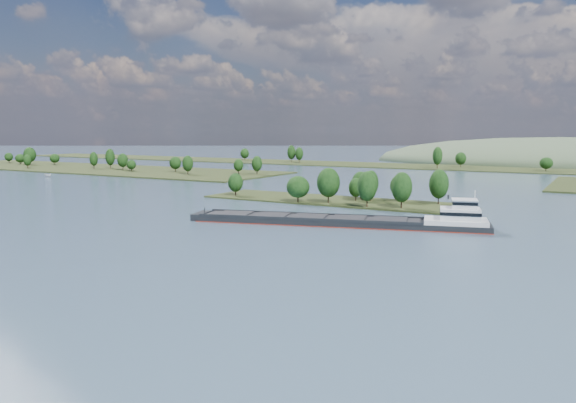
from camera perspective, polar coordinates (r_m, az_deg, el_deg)
The scene contains 7 objects.
ground at distance 170.04m, azimuth -4.73°, elevation -2.15°, with size 1800.00×1800.00×0.00m, color #374B60.
tree_island at distance 216.23m, azimuth 5.70°, elevation 1.00°, with size 100.00×32.15×14.46m.
left_bank at distance 427.91m, azimuth -19.52°, elevation 3.26°, with size 300.00×80.00×15.66m.
back_shoreline at distance 427.48m, azimuth 18.13°, elevation 3.29°, with size 900.00×60.00×16.69m.
hill_west at distance 519.98m, azimuth 25.95°, elevation 3.48°, with size 320.00×160.00×44.00m, color #405238.
cargo_barge at distance 165.61m, azimuth 6.96°, elevation -1.91°, with size 87.84×33.31×11.93m.
motorboat at distance 363.80m, azimuth -23.23°, elevation 2.47°, with size 1.99×5.29×2.04m, color silver.
Camera 1 is at (95.33, -18.03, 27.79)m, focal length 35.00 mm.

